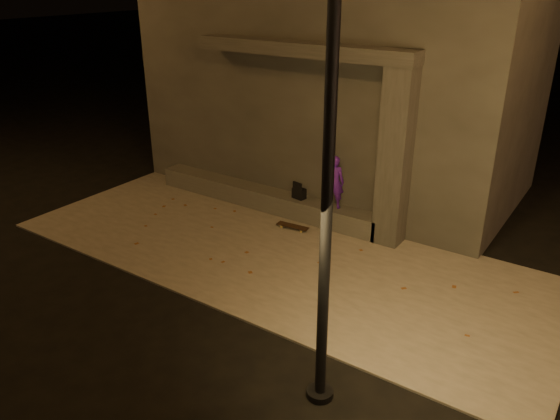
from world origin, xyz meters
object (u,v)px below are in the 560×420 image
Objects in this scene: backpack at (299,192)px; column at (395,159)px; street_lamp_0 at (331,91)px; skateboard at (293,226)px; skateboarder at (334,182)px.

column is at bearing 10.92° from backpack.
column is 5.34m from street_lamp_0.
column reaches higher than backpack.
street_lamp_0 is at bearing -57.69° from skateboard.
skateboard is 6.47m from street_lamp_0.
column is at bearing 13.52° from skateboard.
backpack is 6.73m from street_lamp_0.
column is 2.53m from backpack.
column is 3.06× the size of skateboarder.
street_lamp_0 reaches higher than column.
street_lamp_0 is (2.44, -4.72, 3.01)m from skateboarder.
street_lamp_0 reaches higher than backpack.
street_lamp_0 reaches higher than skateboard.
backpack is at bearing 125.19° from street_lamp_0.
backpack is (-0.89, 0.00, -0.45)m from skateboarder.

